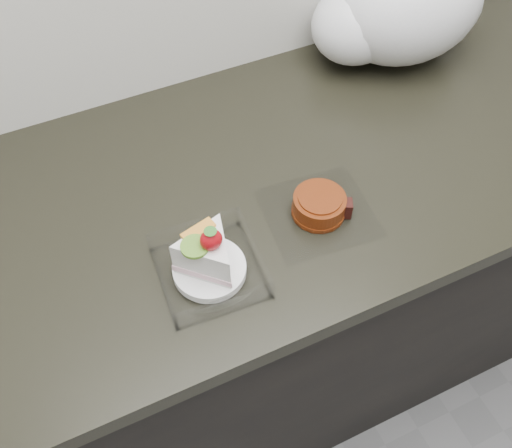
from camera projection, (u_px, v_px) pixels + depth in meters
counter at (264, 295)px, 1.41m from camera, size 2.04×0.64×0.90m
cake_tray at (209, 262)px, 0.89m from camera, size 0.17×0.17×0.13m
mooncake_wrap at (320, 207)px, 0.98m from camera, size 0.20×0.19×0.04m
plastic_bag at (398, 6)px, 1.16m from camera, size 0.39×0.28×0.30m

